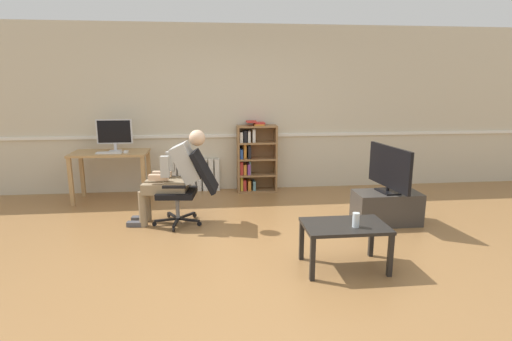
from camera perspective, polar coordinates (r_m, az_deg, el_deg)
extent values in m
plane|color=olive|center=(4.41, -0.74, -11.35)|extent=(18.00, 18.00, 0.00)
cube|color=beige|center=(6.70, -3.00, 8.73)|extent=(12.00, 0.10, 2.70)
cube|color=white|center=(6.67, -2.93, 5.01)|extent=(12.00, 0.03, 0.05)
cube|color=tan|center=(6.42, -24.92, -1.53)|extent=(0.06, 0.06, 0.72)
cube|color=tan|center=(6.16, -15.73, -1.37)|extent=(0.06, 0.06, 0.72)
cube|color=tan|center=(6.67, -15.02, -0.30)|extent=(0.06, 0.06, 0.72)
cube|color=tan|center=(6.91, -23.57, -0.49)|extent=(0.06, 0.06, 0.72)
cube|color=tan|center=(6.45, -20.12, 2.36)|extent=(1.12, 0.61, 0.04)
cube|color=silver|center=(6.48, -19.43, 2.68)|extent=(0.18, 0.14, 0.01)
cube|color=silver|center=(6.50, -19.43, 3.20)|extent=(0.04, 0.02, 0.10)
cube|color=silver|center=(6.46, -19.58, 5.27)|extent=(0.53, 0.02, 0.37)
cube|color=black|center=(6.45, -19.60, 5.26)|extent=(0.49, 0.00, 0.34)
cube|color=white|center=(6.30, -20.23, 2.40)|extent=(0.37, 0.12, 0.02)
cube|color=white|center=(6.27, -18.06, 2.56)|extent=(0.06, 0.10, 0.03)
cube|color=olive|center=(6.57, -2.56, 1.63)|extent=(0.03, 0.28, 1.10)
cube|color=olive|center=(6.64, 2.78, 1.74)|extent=(0.03, 0.28, 1.10)
cube|color=olive|center=(6.73, -0.01, 1.91)|extent=(0.62, 0.02, 1.10)
cube|color=olive|center=(6.72, 0.12, -2.81)|extent=(0.59, 0.28, 0.03)
cube|color=olive|center=(6.65, 0.13, -0.58)|extent=(0.59, 0.28, 0.03)
cube|color=olive|center=(6.60, 0.13, 1.69)|extent=(0.59, 0.28, 0.03)
cube|color=olive|center=(6.55, 0.13, 4.00)|extent=(0.59, 0.28, 0.03)
cube|color=olive|center=(6.52, 0.13, 6.33)|extent=(0.59, 0.28, 0.03)
cube|color=gold|center=(6.67, -2.09, -1.83)|extent=(0.04, 0.19, 0.22)
cube|color=red|center=(6.60, -2.11, 0.40)|extent=(0.05, 0.19, 0.22)
cube|color=#2D519E|center=(6.55, -2.12, 2.43)|extent=(0.04, 0.19, 0.16)
cube|color=white|center=(6.51, -2.14, 4.81)|extent=(0.05, 0.19, 0.17)
cube|color=red|center=(6.68, -1.66, -2.01)|extent=(0.05, 0.19, 0.18)
cube|color=orange|center=(6.61, -1.61, 0.21)|extent=(0.05, 0.19, 0.17)
cube|color=orange|center=(6.57, -1.62, 2.79)|extent=(0.04, 0.19, 0.23)
cube|color=black|center=(6.53, -1.57, 4.94)|extent=(0.05, 0.19, 0.19)
cube|color=orange|center=(6.67, -0.99, -2.08)|extent=(0.05, 0.19, 0.16)
cube|color=#89428E|center=(6.62, -1.06, 0.24)|extent=(0.05, 0.19, 0.17)
cube|color=black|center=(6.56, -0.98, 2.71)|extent=(0.05, 0.19, 0.22)
cube|color=white|center=(6.51, -1.03, 4.87)|extent=(0.04, 0.19, 0.18)
cube|color=#6699A3|center=(6.69, -0.29, -2.08)|extent=(0.04, 0.19, 0.16)
cube|color=#6699A3|center=(6.63, -0.91, 0.45)|extent=(0.03, 0.19, 0.22)
cube|color=red|center=(6.58, -0.96, 2.62)|extent=(0.04, 0.19, 0.19)
cube|color=white|center=(6.54, -0.35, 5.03)|extent=(0.04, 0.19, 0.21)
cube|color=orange|center=(6.52, 0.41, 6.57)|extent=(0.16, 0.22, 0.02)
cube|color=red|center=(6.55, 0.53, 6.81)|extent=(0.16, 0.22, 0.02)
cube|color=red|center=(6.53, -0.67, 7.00)|extent=(0.16, 0.22, 0.02)
cube|color=white|center=(6.76, -11.58, -0.73)|extent=(0.08, 0.08, 0.54)
cube|color=white|center=(6.75, -10.73, -0.72)|extent=(0.08, 0.08, 0.54)
cube|color=white|center=(6.75, -9.87, -0.70)|extent=(0.08, 0.08, 0.54)
cube|color=white|center=(6.74, -9.01, -0.68)|extent=(0.08, 0.08, 0.54)
cube|color=white|center=(6.74, -8.15, -0.66)|extent=(0.08, 0.08, 0.54)
cube|color=white|center=(6.73, -7.29, -0.64)|extent=(0.08, 0.08, 0.54)
cube|color=white|center=(6.73, -6.43, -0.62)|extent=(0.08, 0.08, 0.54)
cube|color=white|center=(6.73, -5.57, -0.60)|extent=(0.08, 0.08, 0.54)
cube|color=black|center=(5.14, -11.37, -7.30)|extent=(0.07, 0.30, 0.02)
cylinder|color=black|center=(5.02, -11.68, -8.28)|extent=(0.03, 0.06, 0.06)
cube|color=black|center=(5.21, -9.61, -6.95)|extent=(0.29, 0.16, 0.02)
cylinder|color=black|center=(5.16, -8.10, -7.55)|extent=(0.06, 0.04, 0.06)
cube|color=black|center=(5.38, -9.89, -6.35)|extent=(0.23, 0.25, 0.02)
cylinder|color=black|center=(5.49, -8.76, -6.34)|extent=(0.05, 0.06, 0.06)
cube|color=black|center=(5.41, -11.75, -6.32)|extent=(0.18, 0.28, 0.02)
cylinder|color=black|center=(5.55, -12.38, -6.27)|extent=(0.05, 0.06, 0.06)
cube|color=black|center=(5.27, -12.69, -6.88)|extent=(0.30, 0.10, 0.02)
cylinder|color=black|center=(5.27, -14.31, -7.40)|extent=(0.06, 0.03, 0.06)
cylinder|color=gray|center=(5.23, -11.14, -5.10)|extent=(0.05, 0.05, 0.30)
cube|color=black|center=(5.18, -11.22, -3.15)|extent=(0.51, 0.51, 0.07)
cube|color=black|center=(5.05, -7.35, -0.08)|extent=(0.36, 0.47, 0.52)
cube|color=black|center=(5.39, -10.56, -0.92)|extent=(0.28, 0.07, 0.03)
cube|color=black|center=(4.89, -11.63, -2.33)|extent=(0.28, 0.07, 0.03)
cube|color=#937F60|center=(5.15, -11.27, -2.02)|extent=(0.29, 0.37, 0.14)
cube|color=#B2B2AD|center=(5.06, -9.86, 1.13)|extent=(0.41, 0.38, 0.52)
sphere|color=beige|center=(4.99, -8.40, 4.63)|extent=(0.20, 0.20, 0.20)
cube|color=white|center=(5.19, -14.35, -0.93)|extent=(0.15, 0.05, 0.02)
cube|color=#937F60|center=(5.30, -13.27, -2.05)|extent=(0.43, 0.17, 0.13)
cylinder|color=#937F60|center=(5.42, -15.30, -4.68)|extent=(0.10, 0.10, 0.46)
cube|color=#4C4C51|center=(5.50, -16.19, -6.63)|extent=(0.23, 0.11, 0.06)
cube|color=#937F60|center=(5.11, -13.77, -2.61)|extent=(0.43, 0.17, 0.13)
cylinder|color=#937F60|center=(5.23, -15.86, -5.31)|extent=(0.10, 0.10, 0.46)
cube|color=#4C4C51|center=(5.32, -16.78, -7.32)|extent=(0.23, 0.11, 0.06)
cube|color=#B2B2AD|center=(5.27, -12.13, 1.25)|extent=(0.11, 0.09, 0.26)
cube|color=beige|center=(5.26, -13.27, -0.48)|extent=(0.25, 0.10, 0.07)
cube|color=#B2B2AD|center=(4.96, -12.88, 0.53)|extent=(0.11, 0.09, 0.26)
cube|color=beige|center=(5.07, -13.75, -0.96)|extent=(0.25, 0.10, 0.07)
cube|color=#3D3833|center=(5.43, 18.11, -5.06)|extent=(0.82, 0.43, 0.41)
cube|color=black|center=(5.37, 18.27, -2.85)|extent=(0.24, 0.34, 0.02)
cylinder|color=black|center=(5.36, 18.29, -2.49)|extent=(0.04, 0.04, 0.05)
cube|color=black|center=(5.30, 18.50, 0.50)|extent=(0.15, 0.92, 0.52)
cube|color=#9EBCF4|center=(5.31, 18.70, 0.51)|extent=(0.10, 0.86, 0.48)
cube|color=black|center=(3.76, 8.08, -12.44)|extent=(0.04, 0.04, 0.41)
cube|color=black|center=(4.00, 18.63, -11.43)|extent=(0.04, 0.04, 0.41)
cube|color=black|center=(4.38, 16.15, -9.14)|extent=(0.04, 0.04, 0.41)
cube|color=black|center=(4.16, 6.53, -9.87)|extent=(0.04, 0.04, 0.41)
cube|color=black|center=(3.98, 12.59, -7.73)|extent=(0.80, 0.51, 0.03)
cylinder|color=silver|center=(3.90, 14.08, -6.87)|extent=(0.07, 0.07, 0.14)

